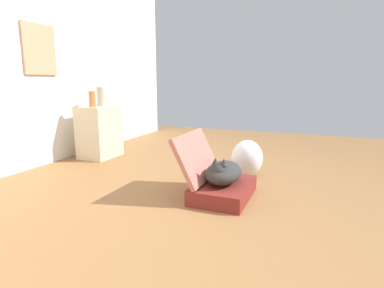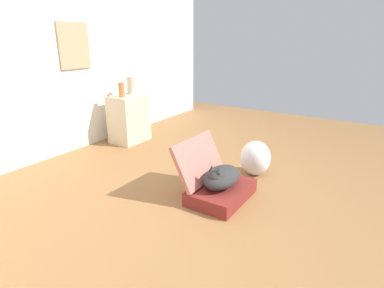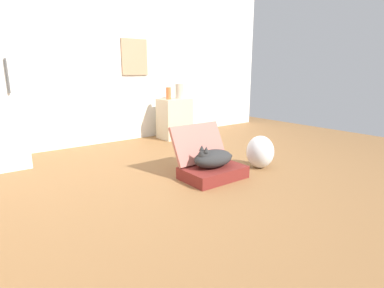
{
  "view_description": "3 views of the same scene",
  "coord_description": "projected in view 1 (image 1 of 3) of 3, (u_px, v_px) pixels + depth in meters",
  "views": [
    {
      "loc": [
        -2.1,
        -0.68,
        0.94
      ],
      "look_at": [
        0.26,
        0.28,
        0.43
      ],
      "focal_mm": 29.35,
      "sensor_mm": 36.0,
      "label": 1
    },
    {
      "loc": [
        -2.01,
        -1.16,
        1.4
      ],
      "look_at": [
        0.59,
        0.53,
        0.33
      ],
      "focal_mm": 29.65,
      "sensor_mm": 36.0,
      "label": 2
    },
    {
      "loc": [
        -1.69,
        -2.22,
        1.07
      ],
      "look_at": [
        0.17,
        0.23,
        0.33
      ],
      "focal_mm": 28.55,
      "sensor_mm": 36.0,
      "label": 3
    }
  ],
  "objects": [
    {
      "name": "ground_plane",
      "position": [
        214.0,
        209.0,
        2.34
      ],
      "size": [
        7.68,
        7.68,
        0.0
      ],
      "primitive_type": "plane",
      "color": "olive",
      "rests_on": "ground"
    },
    {
      "name": "suitcase_base",
      "position": [
        223.0,
        190.0,
        2.58
      ],
      "size": [
        0.62,
        0.43,
        0.12
      ],
      "primitive_type": "cube",
      "color": "maroon",
      "rests_on": "ground"
    },
    {
      "name": "suitcase_lid",
      "position": [
        197.0,
        157.0,
        2.62
      ],
      "size": [
        0.62,
        0.22,
        0.4
      ],
      "primitive_type": "cube",
      "rotation": [
        1.11,
        0.0,
        0.0
      ],
      "color": "#B26356",
      "rests_on": "suitcase_base"
    },
    {
      "name": "cat",
      "position": [
        223.0,
        172.0,
        2.54
      ],
      "size": [
        0.52,
        0.28,
        0.24
      ],
      "color": "#2D2D2D",
      "rests_on": "suitcase_base"
    },
    {
      "name": "plastic_bag_white",
      "position": [
        247.0,
        158.0,
        3.14
      ],
      "size": [
        0.3,
        0.31,
        0.37
      ],
      "primitive_type": "ellipsoid",
      "color": "silver",
      "rests_on": "ground"
    },
    {
      "name": "side_table",
      "position": [
        99.0,
        132.0,
        3.91
      ],
      "size": [
        0.48,
        0.37,
        0.64
      ],
      "primitive_type": "cube",
      "color": "beige",
      "rests_on": "ground"
    },
    {
      "name": "vase_tall",
      "position": [
        92.0,
        99.0,
        3.71
      ],
      "size": [
        0.08,
        0.08,
        0.19
      ],
      "primitive_type": "cylinder",
      "color": "#CC6B38",
      "rests_on": "side_table"
    },
    {
      "name": "vase_short",
      "position": [
        102.0,
        96.0,
        3.94
      ],
      "size": [
        0.13,
        0.13,
        0.23
      ],
      "primitive_type": "cylinder",
      "color": "#B7AD99",
      "rests_on": "side_table"
    }
  ]
}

